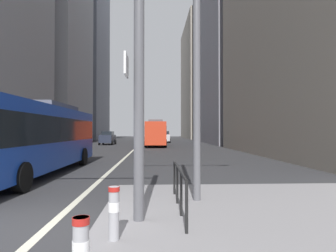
% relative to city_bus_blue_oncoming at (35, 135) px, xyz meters
% --- Properties ---
extents(ground_plane, '(160.00, 160.00, 0.00)m').
position_rel_city_bus_blue_oncoming_xyz_m(ground_plane, '(3.22, 12.56, -1.84)').
color(ground_plane, '#303033').
extents(lane_centre_line, '(0.20, 80.00, 0.01)m').
position_rel_city_bus_blue_oncoming_xyz_m(lane_centre_line, '(3.22, 22.56, -1.83)').
color(lane_centre_line, beige).
rests_on(lane_centre_line, ground).
extents(office_tower_left_far, '(12.16, 18.06, 38.83)m').
position_rel_city_bus_blue_oncoming_xyz_m(office_tower_left_far, '(-12.78, 56.77, 17.58)').
color(office_tower_left_far, slate).
rests_on(office_tower_left_far, ground).
extents(office_tower_right_mid, '(12.93, 25.36, 36.19)m').
position_rel_city_bus_blue_oncoming_xyz_m(office_tower_right_mid, '(20.22, 36.65, 16.26)').
color(office_tower_right_mid, gray).
rests_on(office_tower_right_mid, ground).
extents(office_tower_right_far, '(13.24, 24.78, 30.66)m').
position_rel_city_bus_blue_oncoming_xyz_m(office_tower_right_far, '(20.22, 64.73, 13.49)').
color(office_tower_right_far, gray).
rests_on(office_tower_right_far, ground).
extents(city_bus_blue_oncoming, '(2.83, 11.96, 3.40)m').
position_rel_city_bus_blue_oncoming_xyz_m(city_bus_blue_oncoming, '(0.00, 0.00, 0.00)').
color(city_bus_blue_oncoming, '#14389E').
rests_on(city_bus_blue_oncoming, ground).
extents(city_bus_red_receding, '(2.76, 11.81, 3.40)m').
position_rel_city_bus_blue_oncoming_xyz_m(city_bus_red_receding, '(5.59, 25.74, -0.00)').
color(city_bus_red_receding, red).
rests_on(city_bus_red_receding, ground).
extents(car_oncoming_mid, '(2.12, 4.07, 1.94)m').
position_rel_city_bus_blue_oncoming_xyz_m(car_oncoming_mid, '(-1.43, 29.46, -0.85)').
color(car_oncoming_mid, '#232838').
rests_on(car_oncoming_mid, ground).
extents(car_receding_near, '(2.12, 4.27, 1.94)m').
position_rel_city_bus_blue_oncoming_xyz_m(car_receding_near, '(7.63, 46.67, -0.85)').
color(car_receding_near, maroon).
rests_on(car_receding_near, ground).
extents(car_receding_far, '(2.09, 4.09, 1.94)m').
position_rel_city_bus_blue_oncoming_xyz_m(car_receding_far, '(7.10, 36.27, -0.85)').
color(car_receding_far, silver).
rests_on(car_receding_far, ground).
extents(traffic_signal_gantry, '(5.35, 0.65, 6.00)m').
position_rel_city_bus_blue_oncoming_xyz_m(traffic_signal_gantry, '(3.37, -7.47, 2.23)').
color(traffic_signal_gantry, '#515156').
rests_on(traffic_signal_gantry, median_island).
extents(street_lamp_post, '(5.50, 0.32, 8.00)m').
position_rel_city_bus_blue_oncoming_xyz_m(street_lamp_post, '(6.58, -5.74, 3.45)').
color(street_lamp_post, '#56565B').
rests_on(street_lamp_post, median_island).
extents(bollard_right, '(0.20, 0.20, 0.91)m').
position_rel_city_bus_blue_oncoming_xyz_m(bollard_right, '(4.75, -8.54, -1.18)').
color(bollard_right, '#99999E').
rests_on(bollard_right, median_island).
extents(pedestrian_railing, '(0.06, 3.35, 0.98)m').
position_rel_city_bus_blue_oncoming_xyz_m(pedestrian_railing, '(6.02, -6.63, -0.99)').
color(pedestrian_railing, black).
rests_on(pedestrian_railing, median_island).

